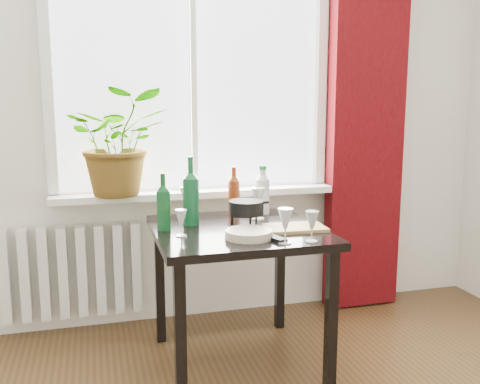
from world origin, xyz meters
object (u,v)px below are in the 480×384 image
object	(u,v)px
plate_stack	(249,234)
cutting_board	(295,228)
bottle_amber	(234,190)
wineglass_far_right	(312,226)
wineglass_front_left	(181,223)
wine_bottle_right	(191,190)
wineglass_front_right	(285,225)
table	(238,245)
wine_bottle_left	(163,202)
tv_remote	(273,238)
fondue_pot	(246,214)
radiator	(73,271)
cleaning_bottle	(262,189)
wineglass_back_center	(258,203)
wineglass_back_left	(186,201)
potted_plant	(119,142)

from	to	relation	value
plate_stack	cutting_board	world-z (taller)	plate_stack
bottle_amber	wineglass_far_right	distance (m)	0.72
plate_stack	wineglass_front_left	bearing A→B (deg)	160.03
wine_bottle_right	wineglass_front_right	world-z (taller)	wine_bottle_right
table	wineglass_front_left	xyz separation A→B (m)	(-0.31, -0.10, 0.16)
wine_bottle_left	tv_remote	distance (m)	0.59
wine_bottle_left	wineglass_far_right	world-z (taller)	wine_bottle_left
bottle_amber	cutting_board	size ratio (longest dim) A/B	0.92
table	fondue_pot	xyz separation A→B (m)	(0.05, 0.00, 0.16)
radiator	wineglass_front_left	size ratio (longest dim) A/B	5.96
wine_bottle_left	cleaning_bottle	bearing A→B (deg)	21.92
radiator	cutting_board	size ratio (longest dim) A/B	2.63
table	wineglass_back_center	distance (m)	0.29
wineglass_back_center	tv_remote	world-z (taller)	wineglass_back_center
wine_bottle_right	wineglass_far_right	size ratio (longest dim) A/B	2.46
bottle_amber	cutting_board	distance (m)	0.51
wine_bottle_right	fondue_pot	world-z (taller)	wine_bottle_right
cleaning_bottle	fondue_pot	distance (m)	0.35
bottle_amber	fondue_pot	world-z (taller)	bottle_amber
radiator	wineglass_far_right	distance (m)	1.55
cutting_board	wineglass_far_right	bearing A→B (deg)	-93.15
cutting_board	tv_remote	bearing A→B (deg)	-136.92
cleaning_bottle	wineglass_back_left	size ratio (longest dim) A/B	1.66
table	fondue_pot	world-z (taller)	fondue_pot
wineglass_back_left	wineglass_front_left	distance (m)	0.45
wine_bottle_left	wineglass_far_right	xyz separation A→B (m)	(0.63, -0.41, -0.07)
potted_plant	wineglass_back_left	distance (m)	0.51
radiator	tv_remote	bearing A→B (deg)	-43.48
wine_bottle_right	cleaning_bottle	distance (m)	0.47
wineglass_back_center	wineglass_back_left	bearing A→B (deg)	153.78
wineglass_front_right	wineglass_front_left	size ratio (longest dim) A/B	1.24
wine_bottle_right	wineglass_front_right	size ratio (longest dim) A/B	2.21
radiator	wineglass_front_right	distance (m)	1.45
potted_plant	bottle_amber	size ratio (longest dim) A/B	2.18
wineglass_front_left	bottle_amber	bearing A→B (deg)	48.93
wineglass_front_right	plate_stack	distance (m)	0.20
plate_stack	bottle_amber	bearing A→B (deg)	82.58
fondue_pot	cleaning_bottle	bearing A→B (deg)	51.29
cleaning_bottle	wineglass_front_right	xyz separation A→B (m)	(-0.10, -0.64, -0.06)
bottle_amber	wineglass_back_center	distance (m)	0.20
wineglass_front_left	plate_stack	size ratio (longest dim) A/B	0.58
wineglass_back_left	wine_bottle_right	bearing A→B (deg)	-92.54
wineglass_far_right	tv_remote	distance (m)	0.19
cleaning_bottle	wineglass_back_left	bearing A→B (deg)	173.57
cutting_board	cleaning_bottle	bearing A→B (deg)	96.00
cleaning_bottle	wineglass_back_left	world-z (taller)	cleaning_bottle
wineglass_front_left	plate_stack	xyz separation A→B (m)	(0.31, -0.11, -0.05)
wine_bottle_right	wineglass_front_right	bearing A→B (deg)	-54.23
wineglass_front_left	cutting_board	bearing A→B (deg)	-1.25
wineglass_front_left	fondue_pot	world-z (taller)	fondue_pot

